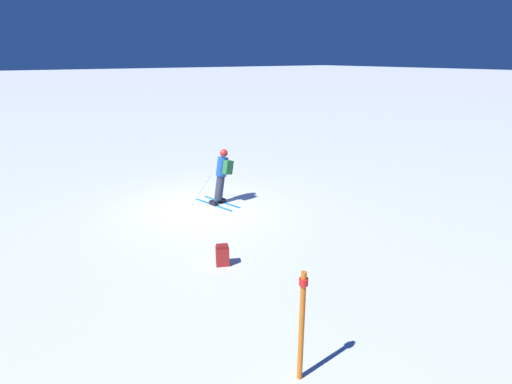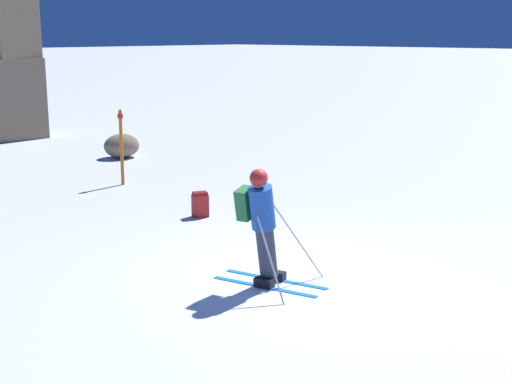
# 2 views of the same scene
# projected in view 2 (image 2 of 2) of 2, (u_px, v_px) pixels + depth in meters

# --- Properties ---
(ground_plane) EXTENTS (300.00, 300.00, 0.00)m
(ground_plane) POSITION_uv_depth(u_px,v_px,m) (295.00, 274.00, 10.70)
(ground_plane) COLOR white
(skier) EXTENTS (1.27, 1.72, 1.78)m
(skier) POSITION_uv_depth(u_px,v_px,m) (262.00, 221.00, 9.93)
(skier) COLOR #1E7AC6
(skier) RESTS_ON ground
(rock_pillar) EXTENTS (1.88, 1.65, 7.76)m
(rock_pillar) POSITION_uv_depth(u_px,v_px,m) (6.00, 42.00, 23.67)
(rock_pillar) COLOR #7A664C
(rock_pillar) RESTS_ON ground
(spare_backpack) EXTENTS (0.37, 0.33, 0.50)m
(spare_backpack) POSITION_uv_depth(u_px,v_px,m) (200.00, 205.00, 14.00)
(spare_backpack) COLOR #AD231E
(spare_backpack) RESTS_ON ground
(exposed_boulder_0) EXTENTS (1.07, 0.91, 0.69)m
(exposed_boulder_0) POSITION_uv_depth(u_px,v_px,m) (122.00, 146.00, 20.59)
(exposed_boulder_0) COLOR #7A664C
(exposed_boulder_0) RESTS_ON ground
(trail_marker) EXTENTS (0.13, 0.13, 1.79)m
(trail_marker) POSITION_uv_depth(u_px,v_px,m) (121.00, 144.00, 16.79)
(trail_marker) COLOR orange
(trail_marker) RESTS_ON ground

